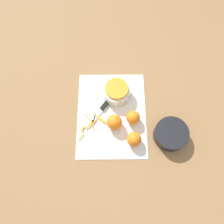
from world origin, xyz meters
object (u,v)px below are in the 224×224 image
Objects in this scene: bowl_dark at (171,134)px; orange_left at (115,122)px; knife at (106,104)px; bowl_speckled at (117,91)px; orange_right at (133,117)px; orange_back at (134,139)px.

orange_left reaches higher than bowl_dark.
knife is 2.60× the size of orange_left.
bowl_speckled reaches higher than orange_right.
knife is 2.86× the size of orange_right.
bowl_speckled is 0.09m from knife.
knife is at bearing -144.38° from orange_back.
bowl_dark is 2.34× the size of orange_right.
bowl_speckled is 0.17m from orange_right.
orange_back is at bearing -81.83° from bowl_dark.
orange_left is at bearing -74.91° from orange_right.
bowl_dark is at bearing 49.09° from bowl_speckled.
orange_left reaches higher than orange_right.
orange_back is (0.09, 0.09, -0.00)m from orange_left.
bowl_speckled is 1.88× the size of orange_left.
orange_left reaches higher than knife.
orange_back reaches higher than knife.
orange_left reaches higher than orange_back.
bowl_dark is 0.28m from orange_left.
knife is (0.06, -0.06, -0.03)m from bowl_speckled.
bowl_dark is 0.18m from orange_back.
orange_left is at bearing -132.06° from orange_back.
orange_right is at bearing 105.09° from orange_left.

